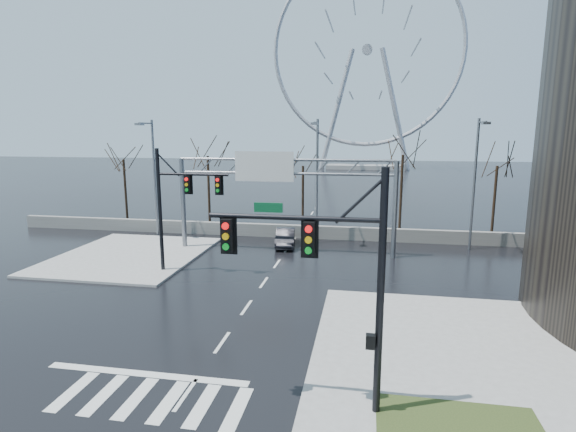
% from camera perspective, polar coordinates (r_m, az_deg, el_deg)
% --- Properties ---
extents(ground, '(260.00, 260.00, 0.00)m').
position_cam_1_polar(ground, '(20.45, -8.36, -15.59)').
color(ground, black).
rests_on(ground, ground).
extents(sidewalk_right_ext, '(12.00, 10.00, 0.15)m').
position_cam_1_polar(sidewalk_right_ext, '(21.70, 20.41, -14.37)').
color(sidewalk_right_ext, gray).
rests_on(sidewalk_right_ext, ground).
extents(sidewalk_far, '(10.00, 12.00, 0.15)m').
position_cam_1_polar(sidewalk_far, '(35.08, -19.38, -4.72)').
color(sidewalk_far, gray).
rests_on(sidewalk_far, ground).
extents(barrier_wall, '(52.00, 0.50, 1.10)m').
position_cam_1_polar(barrier_wall, '(38.77, 0.92, -1.95)').
color(barrier_wall, slate).
rests_on(barrier_wall, ground).
extents(signal_mast_near, '(5.52, 0.41, 8.00)m').
position_cam_1_polar(signal_mast_near, '(13.97, 6.17, -6.61)').
color(signal_mast_near, black).
rests_on(signal_mast_near, ground).
extents(signal_mast_far, '(4.72, 0.41, 8.00)m').
position_cam_1_polar(signal_mast_far, '(29.17, -14.05, 2.10)').
color(signal_mast_far, black).
rests_on(signal_mast_far, ground).
extents(sign_gantry, '(16.36, 0.40, 7.60)m').
position_cam_1_polar(sign_gantry, '(33.16, -1.08, 4.02)').
color(sign_gantry, slate).
rests_on(sign_gantry, ground).
extents(streetlight_left, '(0.50, 2.55, 10.00)m').
position_cam_1_polar(streetlight_left, '(39.94, -16.84, 5.72)').
color(streetlight_left, slate).
rests_on(streetlight_left, ground).
extents(streetlight_mid, '(0.50, 2.55, 10.00)m').
position_cam_1_polar(streetlight_mid, '(35.88, 3.65, 5.64)').
color(streetlight_mid, slate).
rests_on(streetlight_mid, ground).
extents(streetlight_right, '(0.50, 2.55, 10.00)m').
position_cam_1_polar(streetlight_right, '(36.55, 22.76, 4.93)').
color(streetlight_right, slate).
rests_on(streetlight_right, ground).
extents(tree_far_left, '(3.50, 3.50, 7.00)m').
position_cam_1_polar(tree_far_left, '(47.94, -20.12, 5.90)').
color(tree_far_left, black).
rests_on(tree_far_left, ground).
extents(tree_left, '(3.75, 3.75, 7.50)m').
position_cam_1_polar(tree_left, '(43.63, -10.13, 6.50)').
color(tree_left, black).
rests_on(tree_left, ground).
extents(tree_center, '(3.25, 3.25, 6.50)m').
position_cam_1_polar(tree_center, '(42.46, 1.91, 5.46)').
color(tree_center, black).
rests_on(tree_center, ground).
extents(tree_right, '(3.90, 3.90, 7.80)m').
position_cam_1_polar(tree_right, '(41.07, 14.33, 6.43)').
color(tree_right, black).
rests_on(tree_right, ground).
extents(tree_far_right, '(3.40, 3.40, 6.80)m').
position_cam_1_polar(tree_far_right, '(42.95, 24.96, 4.86)').
color(tree_far_right, black).
rests_on(tree_far_right, ground).
extents(ferris_wheel, '(45.00, 6.00, 50.91)m').
position_cam_1_polar(ferris_wheel, '(113.66, 10.00, 19.16)').
color(ferris_wheel, gray).
rests_on(ferris_wheel, ground).
extents(car, '(2.01, 4.34, 1.38)m').
position_cam_1_polar(car, '(35.91, -0.35, -2.74)').
color(car, black).
rests_on(car, ground).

